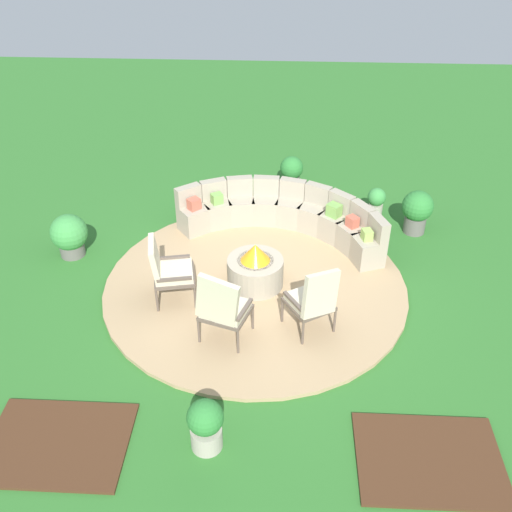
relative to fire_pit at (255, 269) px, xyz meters
name	(u,v)px	position (x,y,z in m)	size (l,w,h in m)	color
ground_plane	(255,287)	(0.00, 0.00, -0.35)	(24.00, 24.00, 0.00)	#2D6B28
patio_circle	(255,285)	(0.00, 0.00, -0.32)	(4.69, 4.69, 0.06)	tan
mulch_bed_left	(58,443)	(-2.11, -3.08, -0.33)	(1.62, 1.22, 0.04)	#472B19
mulch_bed_right	(429,459)	(2.11, -3.08, -0.33)	(1.62, 1.22, 0.04)	#472B19
fire_pit	(255,269)	(0.00, 0.00, 0.00)	(0.86, 0.86, 0.73)	#9E937F
curved_stone_bench	(285,216)	(0.44, 1.54, 0.04)	(3.56, 1.76, 0.81)	#9E937F
lounge_chair_front_left	(168,269)	(-1.26, -0.41, 0.25)	(0.72, 0.71, 1.01)	brown
lounge_chair_front_right	(222,307)	(-0.37, -1.28, 0.29)	(0.78, 0.75, 1.17)	brown
lounge_chair_back_left	(313,299)	(0.84, -1.03, 0.27)	(0.78, 0.81, 1.10)	brown
potted_plant_0	(69,234)	(-3.12, 0.74, 0.05)	(0.61, 0.61, 0.75)	#605B56
potted_plant_1	(417,210)	(2.74, 1.77, 0.10)	(0.55, 0.55, 0.80)	#605B56
potted_plant_2	(206,424)	(-0.39, -3.00, 0.03)	(0.42, 0.42, 0.69)	#A89E8E
potted_plant_3	(292,171)	(0.55, 3.34, 0.02)	(0.46, 0.46, 0.67)	#605B56
potted_plant_4	(376,202)	(2.09, 2.20, 0.00)	(0.33, 0.33, 0.61)	#A89E8E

